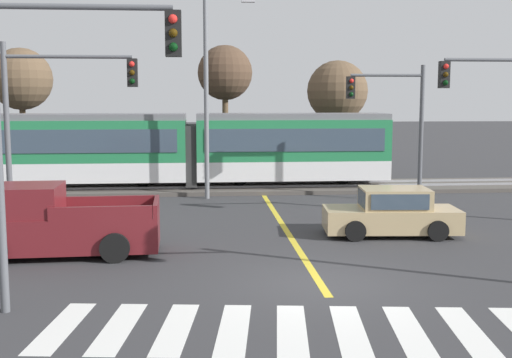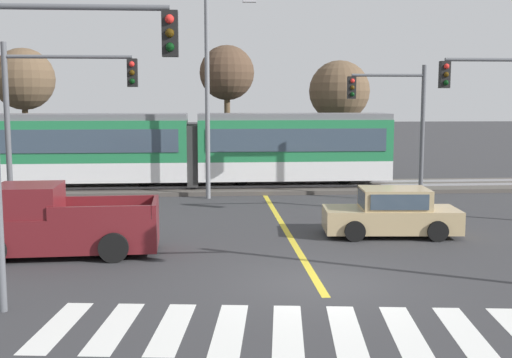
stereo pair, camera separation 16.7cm
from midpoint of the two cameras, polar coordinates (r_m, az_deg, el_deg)
The scene contains 23 objects.
ground_plane at distance 15.39m, azimuth 5.83°, elevation -9.23°, with size 200.00×200.00×0.00m, color #333335.
track_bed at distance 30.61m, azimuth 0.64°, elevation -0.75°, with size 120.00×4.00×0.18m, color #4C4742.
rail_near at distance 29.88m, azimuth 0.76°, elevation -0.68°, with size 120.00×0.08×0.10m, color #939399.
rail_far at distance 31.30m, azimuth 0.52°, elevation -0.31°, with size 120.00×0.08×0.10m, color #939399.
light_rail_tram at distance 30.28m, azimuth -5.48°, elevation 2.86°, with size 18.50×2.64×3.43m.
crosswalk_stripe_0 at distance 13.13m, azimuth -16.84°, elevation -12.42°, with size 0.56×2.80×0.01m, color silver.
crosswalk_stripe_1 at distance 12.82m, azimuth -12.07°, elevation -12.75°, with size 0.56×2.80×0.01m, color silver.
crosswalk_stripe_2 at distance 12.60m, azimuth -7.09°, elevation -13.01°, with size 0.56×2.80×0.01m, color silver.
crosswalk_stripe_3 at distance 12.48m, azimuth -1.97°, elevation -13.17°, with size 0.56×2.80×0.01m, color silver.
crosswalk_stripe_4 at distance 12.45m, azimuth 3.22°, elevation -13.22°, with size 0.56×2.80×0.01m, color silver.
crosswalk_stripe_5 at distance 12.52m, azimuth 8.40°, elevation -13.18°, with size 0.56×2.80×0.01m, color silver.
crosswalk_stripe_6 at distance 12.68m, azimuth 13.48°, elevation -13.03°, with size 0.56×2.80×0.01m, color silver.
crosswalk_stripe_7 at distance 12.93m, azimuth 18.39°, elevation -12.80°, with size 0.56×2.80×0.01m, color silver.
lane_centre_line at distance 21.43m, azimuth 2.84°, elevation -4.47°, with size 0.20×14.77×0.01m, color gold.
sedan_crossing at distance 20.77m, azimuth 12.17°, elevation -3.05°, with size 4.32×2.16×1.52m.
pickup_truck at distance 18.63m, azimuth -17.21°, elevation -3.95°, with size 5.47×2.39×1.98m.
traffic_light_mid_left at distance 21.64m, azimuth -17.44°, elevation 6.13°, with size 4.25×0.38×6.10m.
traffic_light_near_left at distance 13.38m, azimuth -17.10°, elevation 6.63°, with size 3.75×0.38×6.44m.
traffic_light_far_right at distance 27.03m, azimuth 12.57°, elevation 5.77°, with size 3.25×0.38×5.68m.
street_lamp_centre at distance 27.61m, azimuth -3.78°, elevation 8.46°, with size 2.18×0.28×8.73m.
bare_tree_far_west at distance 37.24m, azimuth -19.83°, elevation 8.30°, with size 3.34×3.34×7.02m.
bare_tree_west at distance 34.86m, azimuth -2.46°, elevation 9.32°, with size 2.94×2.94×7.14m.
bare_tree_east at distance 35.06m, azimuth 7.55°, elevation 7.72°, with size 3.26×3.26×6.34m.
Camera 2 is at (-2.58, -14.52, 4.36)m, focal length 45.00 mm.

